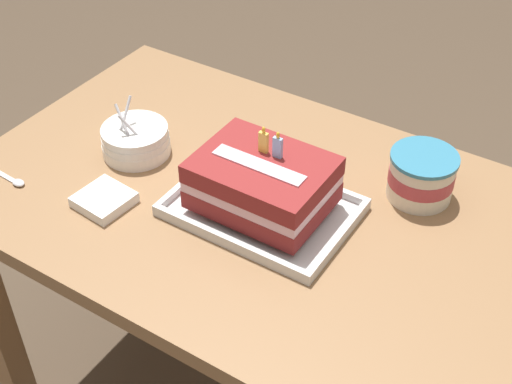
{
  "coord_description": "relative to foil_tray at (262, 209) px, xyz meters",
  "views": [
    {
      "loc": [
        0.58,
        -0.89,
        1.59
      ],
      "look_at": [
        0.02,
        -0.01,
        0.72
      ],
      "focal_mm": 49.97,
      "sensor_mm": 36.0,
      "label": 1
    }
  ],
  "objects": [
    {
      "name": "serving_spoon_near_tray",
      "position": [
        -0.47,
        -0.19,
        -0.0
      ],
      "size": [
        0.12,
        0.02,
        0.01
      ],
      "color": "silver",
      "rests_on": "dining_table"
    },
    {
      "name": "napkin_pile",
      "position": [
        -0.27,
        -0.14,
        0.0
      ],
      "size": [
        0.1,
        0.1,
        0.02
      ],
      "color": "white",
      "rests_on": "dining_table"
    },
    {
      "name": "bowl_stack",
      "position": [
        -0.33,
        0.02,
        0.02
      ],
      "size": [
        0.14,
        0.14,
        0.12
      ],
      "color": "white",
      "rests_on": "dining_table"
    },
    {
      "name": "birthday_cake",
      "position": [
        0.0,
        0.0,
        0.07
      ],
      "size": [
        0.24,
        0.18,
        0.15
      ],
      "color": "maroon",
      "rests_on": "foil_tray"
    },
    {
      "name": "foil_tray",
      "position": [
        0.0,
        0.0,
        0.0
      ],
      "size": [
        0.34,
        0.24,
        0.02
      ],
      "color": "silver",
      "rests_on": "dining_table"
    },
    {
      "name": "dining_table",
      "position": [
        -0.05,
        0.03,
        -0.11
      ],
      "size": [
        1.13,
        0.73,
        0.69
      ],
      "color": "olive",
      "rests_on": "ground_plane"
    },
    {
      "name": "ice_cream_tub",
      "position": [
        0.23,
        0.21,
        0.04
      ],
      "size": [
        0.13,
        0.13,
        0.1
      ],
      "color": "silver",
      "rests_on": "dining_table"
    }
  ]
}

